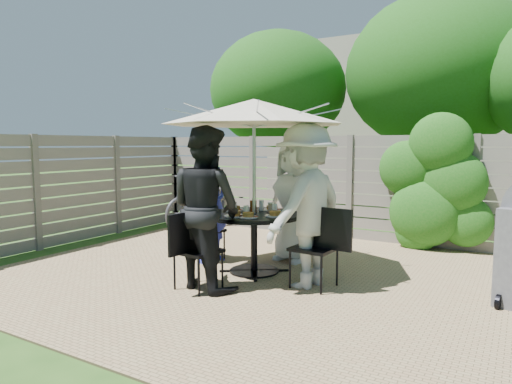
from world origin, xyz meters
The scene contains 23 objects.
backyard_envelope centered at (0.09, 10.29, 2.61)m, with size 60.00×60.00×5.00m.
patio_table centered at (-0.36, 0.29, 0.56)m, with size 1.44×1.44×0.80m.
umbrella centered at (-0.36, 0.29, 2.09)m, with size 2.76×2.76×2.26m.
chair_back centered at (-0.16, 1.24, 0.28)m, with size 0.56×0.70×0.92m.
person_back centered at (-0.19, 1.10, 0.86)m, with size 0.84×0.55×1.72m, color silver.
chair_left centered at (-1.30, 0.49, 0.27)m, with size 0.68×0.49×0.90m.
person_left centered at (-1.17, 0.46, 0.86)m, with size 0.63×0.41×1.72m, color #2833B1.
chair_front centered at (-0.56, -0.65, 0.28)m, with size 0.50×0.70×0.94m.
person_front centered at (-0.53, -0.52, 0.95)m, with size 0.92×0.72×1.90m, color black.
chair_right centered at (0.59, 0.09, 0.29)m, with size 0.72×0.51×0.97m.
person_right centered at (0.45, 0.12, 0.97)m, with size 1.25×0.72×1.93m, color #B3B3AE.
plate_back centered at (-0.28, 0.64, 0.82)m, with size 0.26×0.26×0.06m.
plate_left centered at (-0.71, 0.37, 0.82)m, with size 0.26×0.26×0.06m.
plate_front centered at (-0.43, -0.06, 0.82)m, with size 0.26×0.26×0.06m.
plate_right centered at (-0.01, 0.22, 0.82)m, with size 0.26×0.26×0.06m.
plate_extra centered at (-0.24, -0.04, 0.82)m, with size 0.24×0.24×0.06m.
glass_back centered at (-0.41, 0.57, 0.87)m, with size 0.07×0.07×0.14m, color silver.
glass_left centered at (-0.63, 0.24, 0.87)m, with size 0.07×0.07×0.14m, color silver.
glass_front centered at (-0.31, 0.02, 0.87)m, with size 0.07×0.07×0.14m, color silver.
glass_right centered at (-0.08, 0.34, 0.87)m, with size 0.07×0.07×0.14m, color silver.
syrup_jug centered at (-0.41, 0.35, 0.88)m, with size 0.09×0.09×0.16m, color #59280C.
coffee_cup centered at (-0.21, 0.49, 0.86)m, with size 0.08×0.08×0.12m, color #C6B293.
bicycle centered at (-2.79, 2.60, 0.54)m, with size 0.72×2.07×1.09m, color #333338.
Camera 1 is at (2.63, -4.74, 1.69)m, focal length 32.00 mm.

